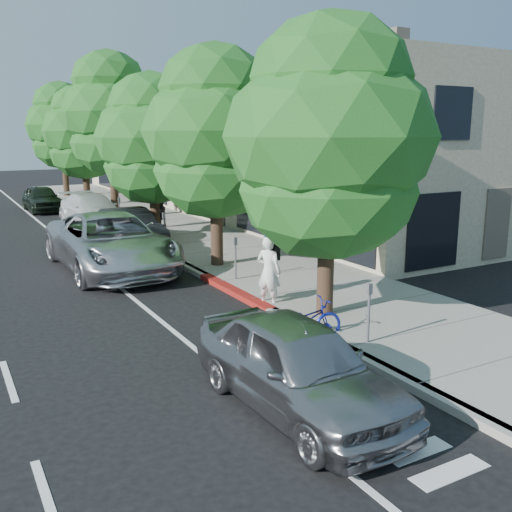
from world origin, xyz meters
TOP-DOWN VIEW (x-y plane):
  - ground at (0.00, 0.00)m, footprint 120.00×120.00m
  - sidewalk at (2.30, 8.00)m, footprint 4.60×56.00m
  - curb at (0.00, 8.00)m, footprint 0.30×56.00m
  - curb_red_segment at (0.00, 1.00)m, footprint 0.32×4.00m
  - storefront_building at (9.60, 18.00)m, footprint 10.00×36.00m
  - street_tree_0 at (0.90, -2.00)m, footprint 4.90×4.90m
  - street_tree_1 at (0.90, 4.00)m, footprint 4.68×4.68m
  - street_tree_2 at (0.90, 10.00)m, footprint 4.67×4.67m
  - street_tree_3 at (0.90, 16.00)m, footprint 4.76×4.76m
  - street_tree_4 at (0.90, 22.00)m, footprint 4.71×4.71m
  - street_tree_5 at (0.90, 28.00)m, footprint 4.82×4.82m
  - cyclist at (0.25, -0.45)m, footprint 0.73×0.82m
  - bicycle at (-0.40, -3.00)m, footprint 1.87×0.90m
  - silver_suv at (-2.20, 5.50)m, footprint 3.19×6.75m
  - dark_sedan at (-0.50, 9.00)m, footprint 1.83×4.62m
  - white_pickup at (-0.50, 15.00)m, footprint 2.61×5.38m
  - dark_suv_far at (-1.76, 21.55)m, footprint 1.83×4.33m
  - near_car_a at (-2.20, -5.50)m, footprint 1.96×4.54m
  - pedestrian at (1.77, 12.12)m, footprint 1.15×1.10m

SIDE VIEW (x-z plane):
  - ground at x=0.00m, z-range 0.00..0.00m
  - sidewalk at x=2.30m, z-range 0.00..0.15m
  - curb at x=0.00m, z-range 0.00..0.15m
  - curb_red_segment at x=0.00m, z-range 0.00..0.15m
  - bicycle at x=-0.40m, z-range 0.00..0.94m
  - dark_suv_far at x=-1.76m, z-range 0.00..1.46m
  - dark_sedan at x=-0.50m, z-range 0.00..1.50m
  - white_pickup at x=-0.50m, z-range 0.00..1.51m
  - near_car_a at x=-2.20m, z-range 0.00..1.53m
  - silver_suv at x=-2.20m, z-range 0.00..1.86m
  - cyclist at x=0.25m, z-range 0.00..1.87m
  - pedestrian at x=1.77m, z-range 0.15..2.01m
  - storefront_building at x=9.60m, z-range 0.00..7.00m
  - street_tree_2 at x=0.90m, z-range 0.70..7.56m
  - street_tree_0 at x=0.90m, z-range 0.70..7.78m
  - street_tree_1 at x=0.90m, z-range 0.78..7.97m
  - street_tree_4 at x=0.90m, z-range 0.78..8.00m
  - street_tree_5 at x=0.90m, z-range 0.90..8.67m
  - street_tree_3 at x=0.90m, z-range 1.07..9.44m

